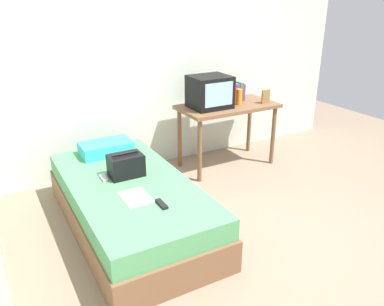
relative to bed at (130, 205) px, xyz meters
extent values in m
plane|color=#84705B|center=(0.89, -0.72, -0.22)|extent=(8.00, 8.00, 0.00)
cube|color=silver|center=(0.89, 1.28, 1.08)|extent=(5.20, 0.10, 2.60)
cube|color=brown|center=(0.00, 0.00, -0.09)|extent=(1.00, 2.00, 0.27)
cube|color=#4C935B|center=(0.00, 0.00, 0.14)|extent=(0.97, 1.94, 0.18)
cube|color=brown|center=(1.53, 0.75, 0.52)|extent=(1.16, 0.60, 0.04)
cylinder|color=brown|center=(1.01, 0.51, 0.14)|extent=(0.05, 0.05, 0.72)
cylinder|color=brown|center=(2.05, 0.51, 0.14)|extent=(0.05, 0.05, 0.72)
cylinder|color=brown|center=(1.01, 0.99, 0.14)|extent=(0.05, 0.05, 0.72)
cylinder|color=brown|center=(2.05, 0.99, 0.14)|extent=(0.05, 0.05, 0.72)
cube|color=black|center=(1.29, 0.76, 0.72)|extent=(0.44, 0.38, 0.36)
cube|color=#8CB2E0|center=(1.29, 0.57, 0.73)|extent=(0.35, 0.01, 0.26)
cylinder|color=orange|center=(1.65, 0.70, 0.63)|extent=(0.07, 0.07, 0.18)
cube|color=#B72D33|center=(1.67, 0.87, 0.65)|extent=(0.04, 0.15, 0.22)
cube|color=#2D5699|center=(1.72, 0.87, 0.65)|extent=(0.04, 0.14, 0.21)
cube|color=#337F47|center=(1.76, 0.87, 0.65)|extent=(0.03, 0.14, 0.23)
cube|color=#B72D33|center=(1.79, 0.87, 0.65)|extent=(0.03, 0.13, 0.22)
cube|color=#2D5699|center=(1.81, 0.87, 0.64)|extent=(0.02, 0.14, 0.20)
cube|color=olive|center=(1.96, 0.59, 0.62)|extent=(0.11, 0.02, 0.16)
cube|color=#33A8B7|center=(0.03, 0.73, 0.29)|extent=(0.51, 0.30, 0.12)
cube|color=black|center=(0.03, 0.13, 0.33)|extent=(0.30, 0.20, 0.20)
cylinder|color=black|center=(0.03, 0.13, 0.45)|extent=(0.24, 0.02, 0.02)
cube|color=white|center=(-0.05, -0.30, 0.23)|extent=(0.21, 0.29, 0.01)
cube|color=black|center=(0.08, -0.51, 0.24)|extent=(0.04, 0.16, 0.02)
cube|color=#B7B7BC|center=(-0.17, 0.17, 0.24)|extent=(0.04, 0.14, 0.02)
camera|label=1|loc=(-1.00, -2.91, 1.74)|focal=36.37mm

